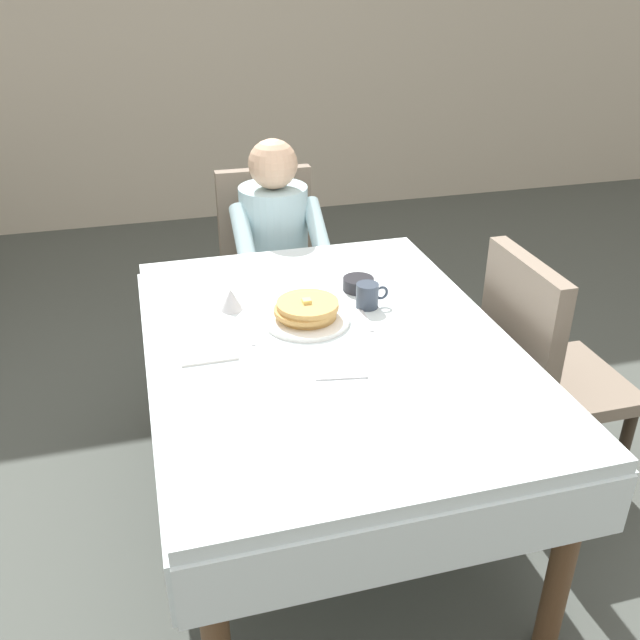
{
  "coord_description": "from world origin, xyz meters",
  "views": [
    {
      "loc": [
        -0.52,
        -1.79,
        1.8
      ],
      "look_at": [
        -0.02,
        0.04,
        0.79
      ],
      "focal_mm": 38.79,
      "sensor_mm": 36.0,
      "label": 1
    }
  ],
  "objects_px": {
    "breakfast_stack": "(307,309)",
    "fork_left_of_plate": "(250,331)",
    "spoon_near_edge": "(342,378)",
    "chair_right_side": "(540,363)",
    "knife_right_of_plate": "(364,317)",
    "diner_person": "(276,242)",
    "dining_table_main": "(329,363)",
    "syrup_pitcher": "(231,299)",
    "cup_coffee": "(368,295)",
    "bowl_butter": "(358,284)",
    "plate_breakfast": "(307,320)",
    "chair_diner": "(270,258)"
  },
  "relations": [
    {
      "from": "syrup_pitcher",
      "to": "spoon_near_edge",
      "type": "bearing_deg",
      "value": -65.0
    },
    {
      "from": "plate_breakfast",
      "to": "cup_coffee",
      "type": "distance_m",
      "value": 0.23
    },
    {
      "from": "chair_right_side",
      "to": "bowl_butter",
      "type": "distance_m",
      "value": 0.7
    },
    {
      "from": "chair_diner",
      "to": "bowl_butter",
      "type": "height_order",
      "value": "chair_diner"
    },
    {
      "from": "cup_coffee",
      "to": "knife_right_of_plate",
      "type": "distance_m",
      "value": 0.09
    },
    {
      "from": "cup_coffee",
      "to": "bowl_butter",
      "type": "bearing_deg",
      "value": 85.47
    },
    {
      "from": "bowl_butter",
      "to": "spoon_near_edge",
      "type": "relative_size",
      "value": 0.73
    },
    {
      "from": "plate_breakfast",
      "to": "knife_right_of_plate",
      "type": "relative_size",
      "value": 1.4
    },
    {
      "from": "chair_diner",
      "to": "cup_coffee",
      "type": "height_order",
      "value": "chair_diner"
    },
    {
      "from": "chair_diner",
      "to": "dining_table_main",
      "type": "bearing_deg",
      "value": 87.93
    },
    {
      "from": "syrup_pitcher",
      "to": "fork_left_of_plate",
      "type": "bearing_deg",
      "value": -79.31
    },
    {
      "from": "breakfast_stack",
      "to": "cup_coffee",
      "type": "bearing_deg",
      "value": 11.68
    },
    {
      "from": "bowl_butter",
      "to": "dining_table_main",
      "type": "bearing_deg",
      "value": -121.79
    },
    {
      "from": "syrup_pitcher",
      "to": "fork_left_of_plate",
      "type": "height_order",
      "value": "syrup_pitcher"
    },
    {
      "from": "chair_right_side",
      "to": "knife_right_of_plate",
      "type": "relative_size",
      "value": 4.65
    },
    {
      "from": "breakfast_stack",
      "to": "spoon_near_edge",
      "type": "relative_size",
      "value": 1.41
    },
    {
      "from": "dining_table_main",
      "to": "spoon_near_edge",
      "type": "xyz_separation_m",
      "value": [
        -0.03,
        -0.22,
        0.09
      ]
    },
    {
      "from": "dining_table_main",
      "to": "cup_coffee",
      "type": "xyz_separation_m",
      "value": [
        0.18,
        0.18,
        0.13
      ]
    },
    {
      "from": "dining_table_main",
      "to": "breakfast_stack",
      "type": "relative_size",
      "value": 7.21
    },
    {
      "from": "bowl_butter",
      "to": "spoon_near_edge",
      "type": "distance_m",
      "value": 0.59
    },
    {
      "from": "fork_left_of_plate",
      "to": "dining_table_main",
      "type": "bearing_deg",
      "value": -111.8
    },
    {
      "from": "dining_table_main",
      "to": "plate_breakfast",
      "type": "xyz_separation_m",
      "value": [
        -0.04,
        0.13,
        0.1
      ]
    },
    {
      "from": "chair_diner",
      "to": "fork_left_of_plate",
      "type": "relative_size",
      "value": 5.17
    },
    {
      "from": "breakfast_stack",
      "to": "spoon_near_edge",
      "type": "bearing_deg",
      "value": -88.17
    },
    {
      "from": "breakfast_stack",
      "to": "bowl_butter",
      "type": "bearing_deg",
      "value": 37.97
    },
    {
      "from": "chair_diner",
      "to": "breakfast_stack",
      "type": "distance_m",
      "value": 1.07
    },
    {
      "from": "diner_person",
      "to": "syrup_pitcher",
      "type": "bearing_deg",
      "value": 67.39
    },
    {
      "from": "diner_person",
      "to": "chair_right_side",
      "type": "bearing_deg",
      "value": 125.69
    },
    {
      "from": "syrup_pitcher",
      "to": "cup_coffee",
      "type": "bearing_deg",
      "value": -12.79
    },
    {
      "from": "dining_table_main",
      "to": "fork_left_of_plate",
      "type": "distance_m",
      "value": 0.27
    },
    {
      "from": "fork_left_of_plate",
      "to": "knife_right_of_plate",
      "type": "xyz_separation_m",
      "value": [
        0.38,
        0.0,
        0.0
      ]
    },
    {
      "from": "chair_diner",
      "to": "syrup_pitcher",
      "type": "bearing_deg",
      "value": 71.04
    },
    {
      "from": "chair_right_side",
      "to": "fork_left_of_plate",
      "type": "height_order",
      "value": "chair_right_side"
    },
    {
      "from": "dining_table_main",
      "to": "syrup_pitcher",
      "type": "height_order",
      "value": "syrup_pitcher"
    },
    {
      "from": "chair_diner",
      "to": "knife_right_of_plate",
      "type": "height_order",
      "value": "chair_diner"
    },
    {
      "from": "breakfast_stack",
      "to": "fork_left_of_plate",
      "type": "distance_m",
      "value": 0.2
    },
    {
      "from": "breakfast_stack",
      "to": "fork_left_of_plate",
      "type": "height_order",
      "value": "breakfast_stack"
    },
    {
      "from": "chair_right_side",
      "to": "knife_right_of_plate",
      "type": "height_order",
      "value": "chair_right_side"
    },
    {
      "from": "diner_person",
      "to": "knife_right_of_plate",
      "type": "bearing_deg",
      "value": 96.75
    },
    {
      "from": "spoon_near_edge",
      "to": "knife_right_of_plate",
      "type": "bearing_deg",
      "value": 71.83
    },
    {
      "from": "bowl_butter",
      "to": "fork_left_of_plate",
      "type": "distance_m",
      "value": 0.47
    },
    {
      "from": "plate_breakfast",
      "to": "breakfast_stack",
      "type": "bearing_deg",
      "value": 66.2
    },
    {
      "from": "cup_coffee",
      "to": "bowl_butter",
      "type": "xyz_separation_m",
      "value": [
        0.01,
        0.14,
        -0.02
      ]
    },
    {
      "from": "dining_table_main",
      "to": "fork_left_of_plate",
      "type": "xyz_separation_m",
      "value": [
        -0.23,
        0.11,
        0.09
      ]
    },
    {
      "from": "cup_coffee",
      "to": "spoon_near_edge",
      "type": "xyz_separation_m",
      "value": [
        -0.21,
        -0.4,
        -0.04
      ]
    },
    {
      "from": "spoon_near_edge",
      "to": "breakfast_stack",
      "type": "bearing_deg",
      "value": 101.58
    },
    {
      "from": "spoon_near_edge",
      "to": "cup_coffee",
      "type": "bearing_deg",
      "value": 72.05
    },
    {
      "from": "spoon_near_edge",
      "to": "bowl_butter",
      "type": "bearing_deg",
      "value": 77.35
    },
    {
      "from": "syrup_pitcher",
      "to": "chair_right_side",
      "type": "bearing_deg",
      "value": -15.2
    },
    {
      "from": "chair_right_side",
      "to": "breakfast_stack",
      "type": "relative_size",
      "value": 4.4
    }
  ]
}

